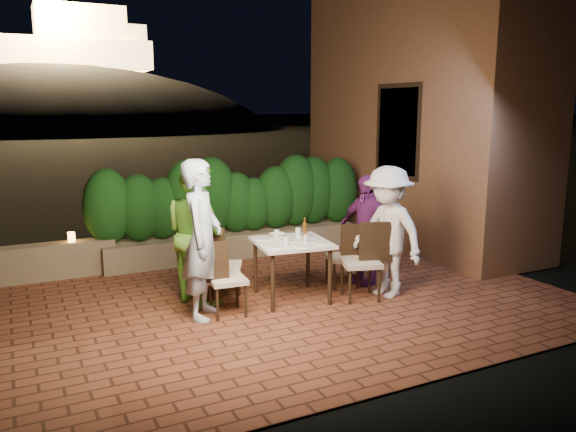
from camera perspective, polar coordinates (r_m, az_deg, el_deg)
ground at (r=7.15m, az=-0.20°, el=-8.66°), size 400.00×400.00×0.00m
terrace_floor at (r=7.59m, az=-1.88°, el=-7.92°), size 7.00×6.00×0.15m
building_wall at (r=10.39m, az=13.09°, el=11.32°), size 1.60×5.00×5.00m
window_pane at (r=9.52m, az=11.22°, el=8.45°), size 0.08×1.00×1.40m
window_frame at (r=9.52m, az=11.17°, el=8.45°), size 0.06×1.15×1.55m
planter at (r=9.19m, az=-5.44°, el=-2.83°), size 4.20×0.55×0.40m
hedge at (r=9.04m, az=-5.53°, el=1.79°), size 4.00×0.70×1.10m
parapet at (r=8.61m, az=-24.47°, el=-4.38°), size 2.20×0.30×0.50m
hill at (r=66.54m, az=-22.11°, el=4.61°), size 52.00×40.00×22.00m
fortress at (r=66.73m, az=-23.04°, el=17.06°), size 26.00×8.00×8.00m
dining_table at (r=7.07m, az=0.36°, el=-5.52°), size 0.99×0.99×0.75m
plate_nw at (r=6.68m, az=-1.22°, el=-3.13°), size 0.20×0.20×0.01m
plate_sw at (r=7.08m, az=-2.44°, el=-2.31°), size 0.24×0.24×0.01m
plate_ne at (r=6.89m, az=3.43°, el=-2.71°), size 0.23×0.23×0.01m
plate_se at (r=7.29m, az=1.51°, el=-1.92°), size 0.23×0.23×0.01m
plate_centre at (r=7.00m, az=0.09°, el=-2.46°), size 0.23×0.23×0.01m
plate_front at (r=6.71m, az=1.60°, el=-3.06°), size 0.23×0.23×0.01m
glass_nw at (r=6.76m, az=-0.23°, el=-2.52°), size 0.06×0.06×0.11m
glass_sw at (r=7.12m, az=-1.15°, el=-1.84°), size 0.06×0.06×0.11m
glass_ne at (r=6.89m, az=1.81°, el=-2.30°), size 0.06×0.06×0.10m
glass_se at (r=7.17m, az=1.04°, el=-1.69°), size 0.07×0.07×0.12m
beer_bottle at (r=7.05m, az=1.71°, el=-1.27°), size 0.05×0.05×0.28m
bowl at (r=7.21m, az=-1.07°, el=-1.93°), size 0.22×0.22×0.05m
chair_left_front at (r=6.57m, az=-6.18°, el=-6.28°), size 0.44×0.44×0.88m
chair_left_back at (r=7.04m, az=-6.54°, el=-4.93°), size 0.57×0.57×0.93m
chair_right_front at (r=7.11m, az=7.40°, el=-4.55°), size 0.57×0.57×0.98m
chair_right_back at (r=7.59m, az=5.52°, el=-4.03°), size 0.47×0.47×0.85m
diner_blue at (r=6.41m, az=-8.71°, el=-2.39°), size 0.72×0.80×1.83m
diner_green at (r=6.97m, az=-9.31°, el=-1.72°), size 0.86×0.99×1.74m
diner_white at (r=7.19m, az=10.08°, el=-1.63°), size 0.82×1.18×1.67m
diner_purple at (r=7.70m, az=7.88°, el=-1.38°), size 0.57×0.94×1.50m
parapet_lamp at (r=8.56m, az=-21.15°, el=-2.00°), size 0.10×0.10×0.14m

